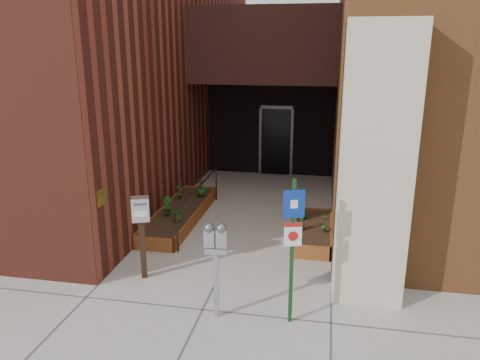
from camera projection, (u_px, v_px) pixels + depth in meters
The scene contains 15 objects.
ground at pixel (217, 280), 8.34m from camera, with size 80.00×80.00×0.00m, color #9E9991.
architecture at pixel (264, 10), 13.47m from camera, with size 20.00×14.60×10.00m.
planter_left at pixel (180, 215), 11.12m from camera, with size 0.90×3.60×0.30m.
planter_right at pixel (313, 232), 10.09m from camera, with size 0.80×2.20×0.30m.
handrail at pixel (199, 192), 10.82m from camera, with size 0.04×3.34×0.90m.
parking_meter at pixel (216, 245), 6.89m from camera, with size 0.35×0.18×1.54m.
sign_post at pixel (293, 237), 6.70m from camera, with size 0.30×0.11×2.25m.
payment_dropbox at pixel (141, 220), 8.13m from camera, with size 0.36×0.32×1.51m.
shrub_left_a at pixel (178, 212), 10.33m from camera, with size 0.30×0.30×0.33m, color #2A5B1A.
shrub_left_b at pixel (167, 206), 10.65m from camera, with size 0.22×0.22×0.40m, color #1C5B1A.
shrub_left_c at pixel (201, 187), 12.01m from camera, with size 0.23×0.23×0.41m, color #1D621C.
shrub_left_d at pixel (179, 190), 11.78m from camera, with size 0.20×0.20×0.38m, color #225718.
shrub_right_a at pixel (301, 222), 9.82m from camera, with size 0.16×0.16×0.29m, color #1C6320.
shrub_right_b at pixel (325, 222), 9.69m from camera, with size 0.20×0.20×0.37m, color #285E1B.
shrub_right_c at pixel (303, 211), 10.45m from camera, with size 0.26×0.26×0.29m, color #1C5E1A.
Camera 1 is at (1.81, -7.29, 4.05)m, focal length 35.00 mm.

